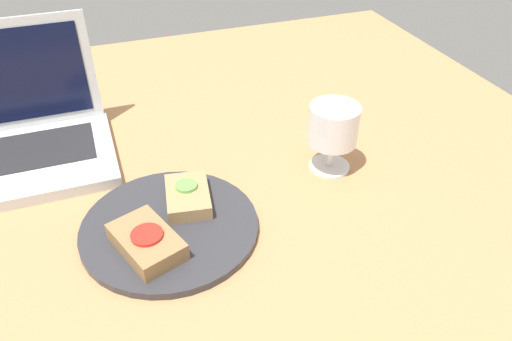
{
  "coord_description": "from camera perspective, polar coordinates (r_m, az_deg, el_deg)",
  "views": [
    {
      "loc": [
        -13.04,
        -58.0,
        52.78
      ],
      "look_at": [
        7.61,
        -0.82,
        8.0
      ],
      "focal_mm": 35.0,
      "sensor_mm": 36.0,
      "label": 1
    }
  ],
  "objects": [
    {
      "name": "wine_glass",
      "position": [
        0.81,
        8.84,
        4.93
      ],
      "size": [
        8.14,
        8.14,
        11.62
      ],
      "color": "white",
      "rests_on": "wooden_table"
    },
    {
      "name": "laptop",
      "position": [
        0.94,
        -26.74,
        3.08
      ],
      "size": [
        34.16,
        24.37,
        21.38
      ],
      "color": "silver",
      "rests_on": "wooden_table"
    },
    {
      "name": "plate",
      "position": [
        0.73,
        -9.83,
        -6.4
      ],
      "size": [
        25.54,
        25.54,
        1.16
      ],
      "primitive_type": "cylinder",
      "color": "#333338",
      "rests_on": "wooden_table"
    },
    {
      "name": "wooden_table",
      "position": [
        0.79,
        -5.45,
        -4.61
      ],
      "size": [
        140.0,
        140.0,
        3.0
      ],
      "primitive_type": "cube",
      "color": "#B27F51",
      "rests_on": "ground"
    },
    {
      "name": "sandwich_with_cucumber",
      "position": [
        0.76,
        -7.79,
        -2.91
      ],
      "size": [
        7.71,
        10.26,
        2.68
      ],
      "color": "#A88456",
      "rests_on": "plate"
    },
    {
      "name": "sandwich_with_tomato",
      "position": [
        0.69,
        -12.39,
        -7.93
      ],
      "size": [
        9.92,
        12.32,
        3.04
      ],
      "color": "#937047",
      "rests_on": "plate"
    }
  ]
}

